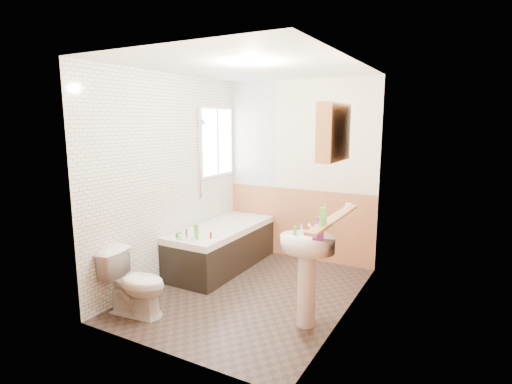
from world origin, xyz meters
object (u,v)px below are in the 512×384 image
toilet (135,283)px  medicine_cabinet (334,132)px  pine_shelf (334,218)px  bathtub (222,246)px  sink (307,262)px

toilet → medicine_cabinet: 2.45m
pine_shelf → medicine_cabinet: size_ratio=2.19×
toilet → medicine_cabinet: (1.77, 0.75, 1.51)m
bathtub → medicine_cabinet: size_ratio=2.95×
pine_shelf → medicine_cabinet: medicine_cabinet is taller
sink → bathtub: bearing=162.0°
sink → toilet: bearing=-146.6°
toilet → bathtub: bearing=-8.1°
sink → medicine_cabinet: size_ratio=1.76×
pine_shelf → bathtub: bearing=156.4°
toilet → pine_shelf: size_ratio=0.54×
toilet → pine_shelf: (1.80, 0.77, 0.72)m
bathtub → toilet: (-0.03, -1.54, 0.03)m
sink → medicine_cabinet: 1.23m
medicine_cabinet → pine_shelf: bearing=35.4°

